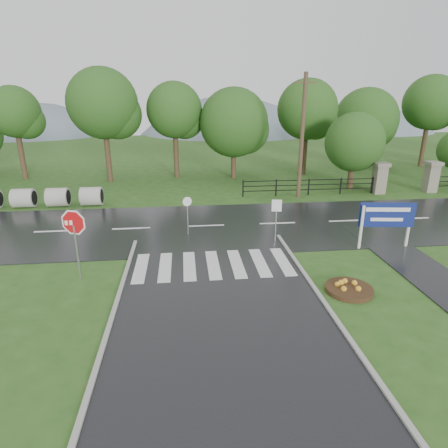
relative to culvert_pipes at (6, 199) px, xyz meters
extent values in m
plane|color=#2B551C|center=(12.35, -15.00, -0.60)|extent=(120.00, 120.00, 0.00)
cube|color=black|center=(12.35, -5.00, -0.60)|extent=(90.00, 8.00, 0.04)
cube|color=#262628|center=(20.85, -11.00, -0.60)|extent=(2.20, 11.00, 0.04)
cube|color=silver|center=(9.35, -10.00, -0.54)|extent=(0.50, 2.80, 0.02)
cube|color=silver|center=(10.35, -10.00, -0.54)|extent=(0.50, 2.80, 0.02)
cube|color=silver|center=(11.35, -10.00, -0.54)|extent=(0.50, 2.80, 0.02)
cube|color=silver|center=(12.35, -10.00, -0.54)|extent=(0.50, 2.80, 0.02)
cube|color=silver|center=(13.35, -10.00, -0.54)|extent=(0.50, 2.80, 0.02)
cube|color=silver|center=(14.35, -10.00, -0.54)|extent=(0.50, 2.80, 0.02)
cube|color=silver|center=(15.35, -10.00, -0.54)|extent=(0.50, 2.80, 0.02)
cube|color=#A3A39B|center=(15.90, -19.00, -0.60)|extent=(0.15, 24.00, 0.12)
cube|color=gray|center=(25.35, 1.00, 0.40)|extent=(0.80, 0.80, 2.00)
cube|color=#6B6659|center=(25.35, 1.00, 1.52)|extent=(1.00, 1.00, 0.24)
cube|color=gray|center=(29.35, 1.00, 0.40)|extent=(0.80, 0.80, 2.00)
cube|color=#6B6659|center=(29.35, 1.00, 1.52)|extent=(1.00, 1.00, 0.24)
cube|color=black|center=(20.10, 1.00, -0.20)|extent=(9.50, 0.05, 0.05)
cube|color=black|center=(20.10, 1.00, 0.15)|extent=(9.50, 0.05, 0.05)
cube|color=black|center=(20.10, 1.00, 0.50)|extent=(9.50, 0.05, 0.05)
cube|color=black|center=(15.35, 1.00, 0.00)|extent=(0.08, 0.08, 1.20)
cube|color=black|center=(24.85, 1.00, 0.00)|extent=(0.08, 0.08, 1.20)
cube|color=black|center=(29.85, 1.00, 0.00)|extent=(0.08, 0.08, 1.20)
sphere|color=slate|center=(-15.65, 50.00, -15.00)|extent=(40.00, 40.00, 40.00)
sphere|color=slate|center=(20.35, 50.00, -17.88)|extent=(48.00, 48.00, 48.00)
sphere|color=slate|center=(48.35, 50.00, -13.56)|extent=(36.00, 36.00, 36.00)
cylinder|color=#9E9B93|center=(1.05, 0.00, 0.00)|extent=(1.30, 1.20, 1.20)
cylinder|color=#9E9B93|center=(3.15, 0.00, 0.00)|extent=(1.30, 1.20, 1.20)
cylinder|color=#9E9B93|center=(5.25, 0.00, 0.00)|extent=(1.30, 1.20, 1.20)
cube|color=#939399|center=(7.10, -10.61, 0.51)|extent=(0.07, 0.07, 2.22)
cylinder|color=white|center=(7.10, -10.60, 1.73)|extent=(1.27, 0.43, 1.33)
cylinder|color=red|center=(7.10, -10.61, 1.73)|extent=(1.11, 0.39, 1.16)
cube|color=silver|center=(19.27, -8.93, 0.45)|extent=(0.12, 0.12, 2.11)
cube|color=silver|center=(21.59, -8.93, 0.45)|extent=(0.12, 0.12, 2.11)
cube|color=navy|center=(20.43, -8.93, 1.03)|extent=(2.52, 0.39, 1.16)
cube|color=white|center=(20.43, -8.96, 1.30)|extent=(1.99, 0.27, 0.19)
cube|color=white|center=(20.43, -8.96, 0.82)|extent=(1.46, 0.20, 0.16)
cylinder|color=#332111|center=(17.11, -12.71, -0.51)|extent=(1.72, 1.72, 0.17)
cube|color=#939399|center=(15.59, -7.58, 0.40)|extent=(0.04, 0.04, 2.00)
cube|color=white|center=(15.59, -7.60, 1.25)|extent=(0.47, 0.09, 0.58)
cylinder|color=#939399|center=(11.37, -6.23, 0.35)|extent=(0.06, 0.06, 1.89)
cylinder|color=white|center=(11.37, -6.25, 1.20)|extent=(0.45, 0.18, 0.47)
cylinder|color=#473523|center=(19.20, 0.50, 3.51)|extent=(0.27, 0.27, 8.22)
cube|color=brown|center=(19.20, 0.50, 6.98)|extent=(1.46, 0.22, 0.09)
cylinder|color=#3D2B1C|center=(23.86, 2.50, 0.87)|extent=(0.49, 0.49, 2.94)
sphere|color=#214C17|center=(23.86, 2.50, 2.93)|extent=(4.32, 4.32, 4.32)
camera|label=1|loc=(11.25, -24.29, 6.22)|focal=30.00mm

